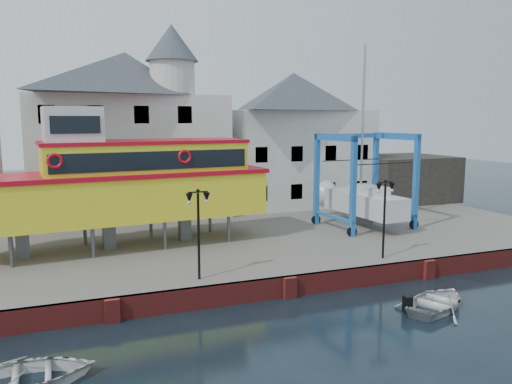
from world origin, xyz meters
name	(u,v)px	position (x,y,z in m)	size (l,w,h in m)	color
ground	(289,297)	(0.00, 0.00, 0.00)	(140.00, 140.00, 0.00)	black
hardstanding	(221,236)	(0.00, 11.00, 0.50)	(44.00, 22.00, 1.00)	#5E5A56
quay_wall	(288,287)	(0.00, 0.10, 0.50)	(44.00, 0.47, 1.00)	maroon
building_white_main	(130,132)	(-4.87, 18.39, 7.34)	(14.00, 8.30, 14.00)	beige
building_white_right	(293,139)	(9.00, 19.00, 6.60)	(12.00, 8.00, 11.20)	beige
shed_dark	(402,178)	(19.00, 17.00, 3.00)	(8.00, 7.00, 4.00)	black
lamp_post_left	(198,211)	(-4.00, 1.20, 4.17)	(1.12, 0.32, 4.20)	black
lamp_post_right	(385,199)	(6.00, 1.20, 4.17)	(1.12, 0.32, 4.20)	black
tour_boat	(108,183)	(-7.36, 8.33, 4.74)	(18.56, 6.02, 7.94)	#59595E
travel_lift	(358,196)	(9.33, 9.00, 3.05)	(6.05, 8.23, 12.22)	#236DB1
motorboat_b	(437,308)	(5.58, -3.53, 0.00)	(2.83, 3.96, 0.82)	silver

